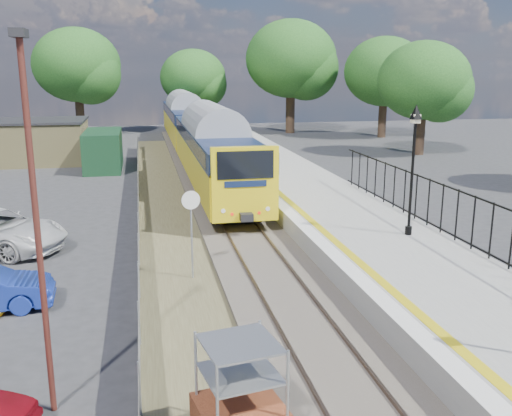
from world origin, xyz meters
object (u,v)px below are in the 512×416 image
object	(u,v)px
victorian_lamp_north	(414,140)
brick_plinth	(240,405)
speed_sign	(191,219)
train	(195,130)
carpark_lamp	(35,209)

from	to	relation	value
victorian_lamp_north	brick_plinth	size ratio (longest dim) A/B	2.01
brick_plinth	speed_sign	distance (m)	9.05
train	victorian_lamp_north	bearing A→B (deg)	-77.51
brick_plinth	carpark_lamp	bearing A→B (deg)	146.40
brick_plinth	carpark_lamp	size ratio (longest dim) A/B	0.31
victorian_lamp_north	train	bearing A→B (deg)	102.49
brick_plinth	carpark_lamp	world-z (taller)	carpark_lamp
victorian_lamp_north	brick_plinth	bearing A→B (deg)	-128.92
train	carpark_lamp	xyz separation A→B (m)	(-5.91, -31.32, 1.82)
victorian_lamp_north	speed_sign	distance (m)	8.15
train	speed_sign	size ratio (longest dim) A/B	13.78
victorian_lamp_north	train	distance (m)	24.59
train	carpark_lamp	size ratio (longest dim) A/B	5.58
speed_sign	carpark_lamp	bearing A→B (deg)	-125.96
train	speed_sign	bearing A→B (deg)	-95.81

